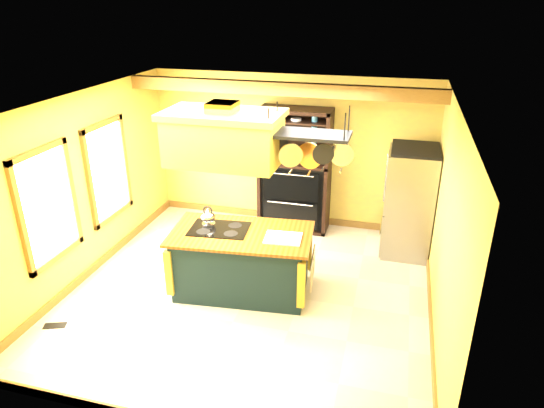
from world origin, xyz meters
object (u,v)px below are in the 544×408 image
at_px(kitchen_island, 242,261).
at_px(hutch, 295,182).
at_px(refrigerator, 409,204).
at_px(range_hood, 224,137).
at_px(pot_rack, 309,143).

relative_size(kitchen_island, hutch, 0.93).
distance_m(kitchen_island, refrigerator, 2.89).
bearing_deg(refrigerator, range_hood, -143.21).
bearing_deg(hutch, kitchen_island, -96.54).
distance_m(pot_rack, hutch, 2.72).
height_order(pot_rack, refrigerator, pot_rack).
distance_m(range_hood, hutch, 2.69).
relative_size(range_hood, hutch, 0.69).
distance_m(refrigerator, hutch, 2.01).
distance_m(range_hood, pot_rack, 1.10).
bearing_deg(hutch, pot_rack, -73.83).
xyz_separation_m(kitchen_island, refrigerator, (2.22, 1.81, 0.37)).
bearing_deg(kitchen_island, hutch, 77.86).
distance_m(kitchen_island, hutch, 2.30).
bearing_deg(pot_rack, hutch, 106.17).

